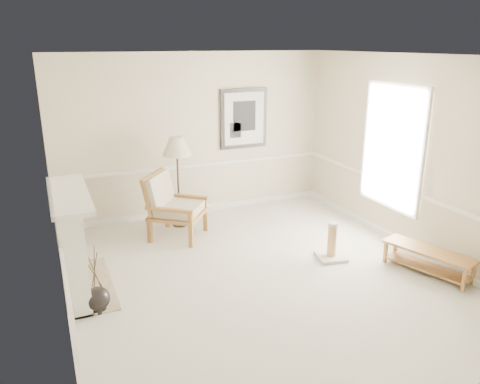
% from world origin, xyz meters
% --- Properties ---
extents(ground, '(5.50, 5.50, 0.00)m').
position_xyz_m(ground, '(0.00, 0.00, 0.00)').
color(ground, silver).
rests_on(ground, ground).
extents(room, '(5.04, 5.54, 2.92)m').
position_xyz_m(room, '(0.14, 0.08, 1.87)').
color(room, beige).
rests_on(room, ground).
extents(fireplace, '(0.64, 1.64, 1.31)m').
position_xyz_m(fireplace, '(-2.34, 0.60, 0.64)').
color(fireplace, white).
rests_on(fireplace, ground).
extents(floor_vase, '(0.29, 0.29, 0.85)m').
position_xyz_m(floor_vase, '(-2.15, -0.06, 0.16)').
color(floor_vase, black).
rests_on(floor_vase, ground).
extents(armchair, '(1.15, 1.14, 1.05)m').
position_xyz_m(armchair, '(-0.74, 1.81, 0.56)').
color(armchair, '#9B6532').
rests_on(armchair, ground).
extents(floor_lamp, '(0.64, 0.64, 1.56)m').
position_xyz_m(floor_lamp, '(-0.49, 2.21, 1.36)').
color(floor_lamp, black).
rests_on(floor_lamp, ground).
extents(bench, '(0.75, 1.28, 0.35)m').
position_xyz_m(bench, '(2.15, -0.85, 0.23)').
color(bench, '#9B6532').
rests_on(bench, ground).
extents(scratching_post, '(0.48, 0.48, 0.57)m').
position_xyz_m(scratching_post, '(1.19, 0.05, 0.18)').
color(scratching_post, silver).
rests_on(scratching_post, ground).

